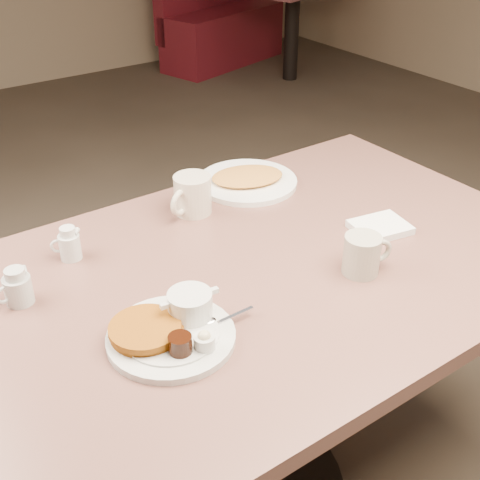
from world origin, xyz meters
TOP-DOWN VIEW (x-y plane):
  - diner_table at (0.00, 0.00)m, footprint 1.50×0.90m
  - main_plate at (-0.24, -0.10)m, footprint 0.31×0.27m
  - coffee_mug_near at (0.21, -0.15)m, footprint 0.12×0.10m
  - napkin at (0.37, -0.05)m, footprint 0.15×0.13m
  - coffee_mug_far at (0.04, 0.30)m, footprint 0.15×0.12m
  - creamer_left at (-0.44, 0.17)m, footprint 0.08×0.06m
  - creamer_right at (-0.29, 0.27)m, footprint 0.07×0.05m
  - hash_plate at (0.25, 0.35)m, footprint 0.35×0.35m
  - booth_back_right at (2.36, 3.58)m, footprint 1.44×1.58m

SIDE VIEW (x-z plane):
  - booth_back_right at x=2.36m, z-range -0.15..0.97m
  - diner_table at x=0.00m, z-range 0.21..0.96m
  - napkin at x=0.37m, z-range 0.75..0.77m
  - hash_plate at x=0.25m, z-range 0.75..0.78m
  - main_plate at x=-0.24m, z-range 0.74..0.81m
  - creamer_left at x=-0.44m, z-range 0.75..0.83m
  - creamer_right at x=-0.29m, z-range 0.75..0.83m
  - coffee_mug_near at x=0.21m, z-range 0.75..0.84m
  - coffee_mug_far at x=0.04m, z-range 0.75..0.85m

